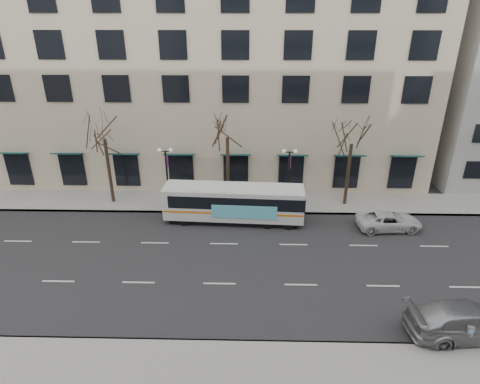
{
  "coord_description": "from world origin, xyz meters",
  "views": [
    {
      "loc": [
        1.73,
        -22.31,
        15.35
      ],
      "look_at": [
        1.16,
        2.53,
        4.0
      ],
      "focal_mm": 30.0,
      "sensor_mm": 36.0,
      "label": 1
    }
  ],
  "objects_px": {
    "silver_car": "(467,321)",
    "white_pickup": "(389,221)",
    "tree_far_right": "(353,133)",
    "lamp_post_left": "(167,174)",
    "city_bus": "(235,202)",
    "tree_far_mid": "(227,126)",
    "tree_far_left": "(103,128)",
    "pay_station": "(470,333)",
    "lamp_post_right": "(288,175)"
  },
  "relations": [
    {
      "from": "lamp_post_left",
      "to": "lamp_post_right",
      "type": "height_order",
      "value": "same"
    },
    {
      "from": "pay_station",
      "to": "tree_far_left",
      "type": "bearing_deg",
      "value": 157.46
    },
    {
      "from": "tree_far_left",
      "to": "tree_far_mid",
      "type": "bearing_deg",
      "value": 0.0
    },
    {
      "from": "pay_station",
      "to": "lamp_post_right",
      "type": "bearing_deg",
      "value": 128.82
    },
    {
      "from": "tree_far_left",
      "to": "tree_far_right",
      "type": "distance_m",
      "value": 20.0
    },
    {
      "from": "pay_station",
      "to": "silver_car",
      "type": "bearing_deg",
      "value": 80.25
    },
    {
      "from": "tree_far_left",
      "to": "lamp_post_right",
      "type": "height_order",
      "value": "tree_far_left"
    },
    {
      "from": "tree_far_left",
      "to": "pay_station",
      "type": "bearing_deg",
      "value": -35.6
    },
    {
      "from": "tree_far_left",
      "to": "tree_far_right",
      "type": "relative_size",
      "value": 1.03
    },
    {
      "from": "lamp_post_left",
      "to": "silver_car",
      "type": "bearing_deg",
      "value": -38.74
    },
    {
      "from": "silver_car",
      "to": "white_pickup",
      "type": "xyz_separation_m",
      "value": [
        -0.49,
        11.0,
        -0.22
      ]
    },
    {
      "from": "tree_far_left",
      "to": "tree_far_right",
      "type": "height_order",
      "value": "tree_far_left"
    },
    {
      "from": "lamp_post_left",
      "to": "city_bus",
      "type": "height_order",
      "value": "lamp_post_left"
    },
    {
      "from": "lamp_post_right",
      "to": "tree_far_left",
      "type": "bearing_deg",
      "value": 177.71
    },
    {
      "from": "lamp_post_right",
      "to": "silver_car",
      "type": "distance_m",
      "value": 16.58
    },
    {
      "from": "tree_far_mid",
      "to": "city_bus",
      "type": "height_order",
      "value": "tree_far_mid"
    },
    {
      "from": "white_pickup",
      "to": "silver_car",
      "type": "bearing_deg",
      "value": 178.52
    },
    {
      "from": "tree_far_right",
      "to": "pay_station",
      "type": "xyz_separation_m",
      "value": [
        2.49,
        -16.1,
        -5.3
      ]
    },
    {
      "from": "white_pickup",
      "to": "lamp_post_right",
      "type": "bearing_deg",
      "value": 61.46
    },
    {
      "from": "tree_far_right",
      "to": "silver_car",
      "type": "height_order",
      "value": "tree_far_right"
    },
    {
      "from": "tree_far_left",
      "to": "tree_far_right",
      "type": "xyz_separation_m",
      "value": [
        20.0,
        0.0,
        -0.28
      ]
    },
    {
      "from": "lamp_post_right",
      "to": "pay_station",
      "type": "relative_size",
      "value": 3.89
    },
    {
      "from": "lamp_post_left",
      "to": "pay_station",
      "type": "distance_m",
      "value": 23.44
    },
    {
      "from": "tree_far_mid",
      "to": "city_bus",
      "type": "xyz_separation_m",
      "value": [
        0.67,
        -3.01,
        -5.29
      ]
    },
    {
      "from": "pay_station",
      "to": "lamp_post_left",
      "type": "bearing_deg",
      "value": 151.49
    },
    {
      "from": "tree_far_left",
      "to": "tree_far_mid",
      "type": "distance_m",
      "value": 10.0
    },
    {
      "from": "tree_far_left",
      "to": "lamp_post_left",
      "type": "height_order",
      "value": "tree_far_left"
    },
    {
      "from": "lamp_post_right",
      "to": "white_pickup",
      "type": "bearing_deg",
      "value": -24.51
    },
    {
      "from": "tree_far_right",
      "to": "lamp_post_left",
      "type": "bearing_deg",
      "value": -177.71
    },
    {
      "from": "tree_far_left",
      "to": "lamp_post_right",
      "type": "distance_m",
      "value": 15.48
    },
    {
      "from": "lamp_post_right",
      "to": "silver_car",
      "type": "relative_size",
      "value": 0.85
    },
    {
      "from": "pay_station",
      "to": "tree_far_right",
      "type": "bearing_deg",
      "value": 111.85
    },
    {
      "from": "tree_far_mid",
      "to": "silver_car",
      "type": "distance_m",
      "value": 20.71
    },
    {
      "from": "tree_far_mid",
      "to": "lamp_post_right",
      "type": "xyz_separation_m",
      "value": [
        5.01,
        -0.6,
        -3.96
      ]
    },
    {
      "from": "tree_far_mid",
      "to": "lamp_post_left",
      "type": "distance_m",
      "value": 6.4
    },
    {
      "from": "tree_far_right",
      "to": "lamp_post_left",
      "type": "distance_m",
      "value": 15.4
    },
    {
      "from": "tree_far_mid",
      "to": "lamp_post_left",
      "type": "height_order",
      "value": "tree_far_mid"
    },
    {
      "from": "white_pickup",
      "to": "tree_far_mid",
      "type": "bearing_deg",
      "value": 68.18
    },
    {
      "from": "lamp_post_right",
      "to": "white_pickup",
      "type": "distance_m",
      "value": 8.5
    },
    {
      "from": "lamp_post_left",
      "to": "white_pickup",
      "type": "height_order",
      "value": "lamp_post_left"
    },
    {
      "from": "tree_far_left",
      "to": "lamp_post_right",
      "type": "xyz_separation_m",
      "value": [
        15.01,
        -0.6,
        -3.75
      ]
    },
    {
      "from": "lamp_post_right",
      "to": "pay_station",
      "type": "bearing_deg",
      "value": -64.23
    },
    {
      "from": "tree_far_mid",
      "to": "white_pickup",
      "type": "bearing_deg",
      "value": -17.79
    },
    {
      "from": "tree_far_right",
      "to": "silver_car",
      "type": "distance_m",
      "value": 16.26
    },
    {
      "from": "tree_far_right",
      "to": "white_pickup",
      "type": "bearing_deg",
      "value": -58.34
    },
    {
      "from": "lamp_post_left",
      "to": "pay_station",
      "type": "xyz_separation_m",
      "value": [
        17.48,
        -15.5,
        -1.82
      ]
    },
    {
      "from": "white_pickup",
      "to": "tree_far_right",
      "type": "bearing_deg",
      "value": 27.62
    },
    {
      "from": "tree_far_mid",
      "to": "pay_station",
      "type": "relative_size",
      "value": 6.38
    },
    {
      "from": "city_bus",
      "to": "silver_car",
      "type": "bearing_deg",
      "value": -41.25
    },
    {
      "from": "city_bus",
      "to": "lamp_post_right",
      "type": "bearing_deg",
      "value": 32.08
    }
  ]
}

